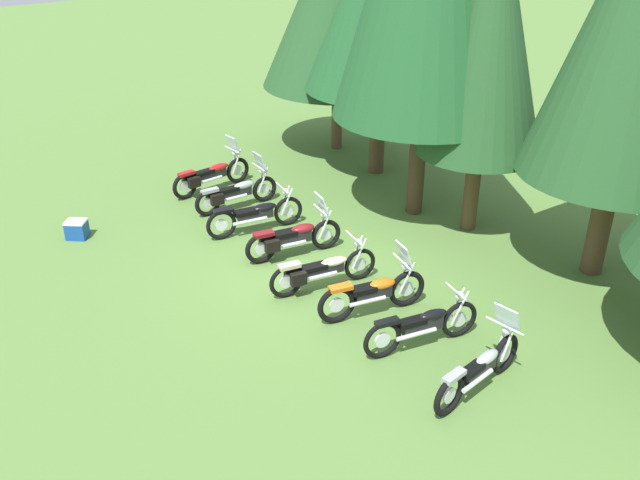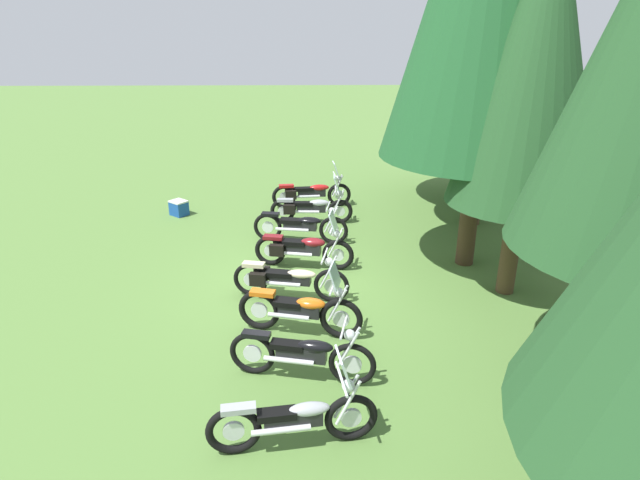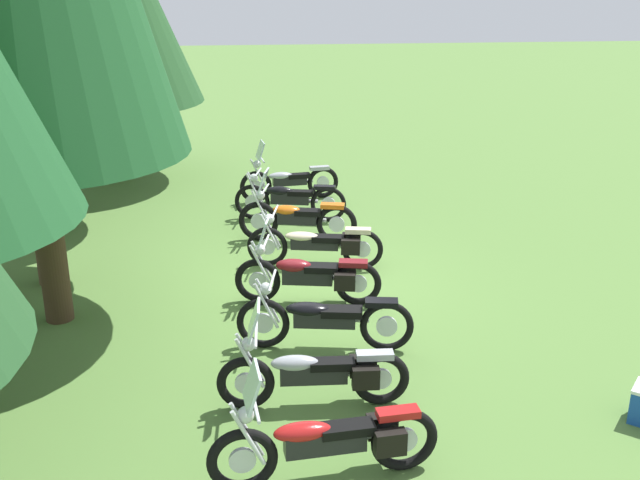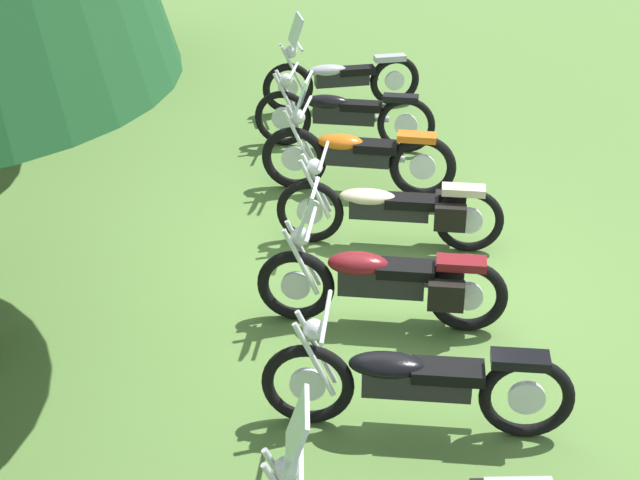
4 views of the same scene
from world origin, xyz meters
TOP-DOWN VIEW (x-y plane):
  - ground_plane at (0.00, 0.00)m, footprint 80.00×80.00m
  - motorcycle_0 at (-4.98, 0.24)m, footprint 0.71×2.39m
  - motorcycle_1 at (-3.60, 0.22)m, footprint 0.65×2.29m
  - motorcycle_2 at (-2.19, -0.03)m, footprint 0.74×2.40m
  - motorcycle_3 at (-0.69, 0.03)m, footprint 0.82×2.26m
  - motorcycle_4 at (0.78, -0.26)m, footprint 0.87×2.34m
  - motorcycle_5 at (2.11, 0.02)m, footprint 0.79×2.23m
  - motorcycle_6 at (3.43, 0.06)m, footprint 0.74×2.28m
  - motorcycle_7 at (4.84, -0.02)m, footprint 0.72×2.24m

SIDE VIEW (x-z plane):
  - ground_plane at x=0.00m, z-range 0.00..0.00m
  - motorcycle_4 at x=0.78m, z-range -0.06..0.95m
  - motorcycle_1 at x=-3.60m, z-range -0.23..1.12m
  - motorcycle_7 at x=4.84m, z-range -0.23..1.14m
  - motorcycle_2 at x=-2.19m, z-range -0.05..0.97m
  - motorcycle_6 at x=3.43m, z-range -0.05..0.97m
  - motorcycle_0 at x=-4.98m, z-range -0.22..1.15m
  - motorcycle_3 at x=-0.69m, z-range -0.21..1.16m
  - motorcycle_5 at x=2.11m, z-range -0.21..1.18m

